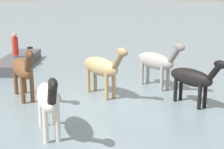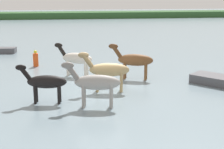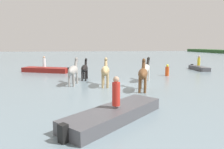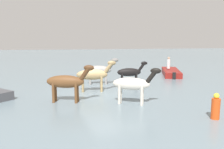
{
  "view_description": "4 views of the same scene",
  "coord_description": "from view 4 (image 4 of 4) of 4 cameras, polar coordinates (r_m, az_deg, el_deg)",
  "views": [
    {
      "loc": [
        -8.53,
        8.44,
        4.08
      ],
      "look_at": [
        -0.53,
        0.07,
        1.08
      ],
      "focal_mm": 53.95,
      "sensor_mm": 36.0,
      "label": 1
    },
    {
      "loc": [
        -1.77,
        -16.75,
        4.99
      ],
      "look_at": [
        0.54,
        -0.85,
        1.01
      ],
      "focal_mm": 53.22,
      "sensor_mm": 36.0,
      "label": 2
    },
    {
      "loc": [
        15.19,
        -2.11,
        3.01
      ],
      "look_at": [
        0.12,
        0.2,
        0.82
      ],
      "focal_mm": 32.88,
      "sensor_mm": 36.0,
      "label": 3
    },
    {
      "loc": [
        2.85,
        14.08,
        3.29
      ],
      "look_at": [
        -0.75,
        0.2,
        1.18
      ],
      "focal_mm": 35.63,
      "sensor_mm": 36.0,
      "label": 4
    }
  ],
  "objects": [
    {
      "name": "horse_mid_herd",
      "position": [
        12.34,
        -11.5,
        -1.84
      ],
      "size": [
        2.64,
        1.28,
        2.07
      ],
      "rotation": [
        0.0,
        0.0,
        2.8
      ],
      "color": "brown",
      "rests_on": "ground_plane"
    },
    {
      "name": "horse_dark_mare",
      "position": [
        11.75,
        5.35,
        -2.46
      ],
      "size": [
        2.41,
        1.57,
        1.98
      ],
      "rotation": [
        0.0,
        0.0,
        2.64
      ],
      "color": "silver",
      "rests_on": "ground_plane"
    },
    {
      "name": "buoy_channel_marker",
      "position": [
        10.59,
        25.05,
        -7.66
      ],
      "size": [
        0.36,
        0.36,
        1.14
      ],
      "color": "#E54C19",
      "rests_on": "ground_plane"
    },
    {
      "name": "boat_motor_center",
      "position": [
        23.2,
        14.87,
        0.39
      ],
      "size": [
        3.55,
        5.55,
        0.76
      ],
      "rotation": [
        0.0,
        0.0,
        4.3
      ],
      "color": "maroon",
      "rests_on": "ground_plane"
    },
    {
      "name": "person_helmsman_aft",
      "position": [
        23.15,
        14.31,
        2.84
      ],
      "size": [
        0.32,
        0.32,
        1.19
      ],
      "color": "silver",
      "rests_on": "boat_motor_center"
    },
    {
      "name": "horse_chestnut_trailing",
      "position": [
        17.22,
        -3.3,
        1.13
      ],
      "size": [
        2.64,
        0.98,
        2.04
      ],
      "rotation": [
        0.0,
        0.0,
        2.95
      ],
      "color": "#9E9993",
      "rests_on": "ground_plane"
    },
    {
      "name": "horse_gray_outer",
      "position": [
        16.96,
        4.69,
        0.58
      ],
      "size": [
        2.35,
        0.8,
        1.81
      ],
      "rotation": [
        0.0,
        0.0,
        3.0
      ],
      "color": "black",
      "rests_on": "ground_plane"
    },
    {
      "name": "horse_rear_stallion",
      "position": [
        14.78,
        -4.77,
        -0.05
      ],
      "size": [
        2.66,
        0.93,
        2.05
      ],
      "rotation": [
        0.0,
        0.0,
        2.98
      ],
      "color": "tan",
      "rests_on": "ground_plane"
    },
    {
      "name": "ground_plane",
      "position": [
        14.74,
        -3.03,
        -4.54
      ],
      "size": [
        170.39,
        170.39,
        0.0
      ],
      "primitive_type": "plane",
      "color": "gray"
    }
  ]
}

